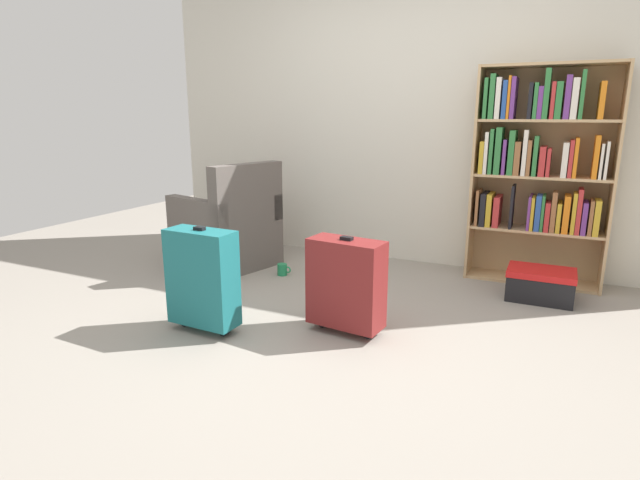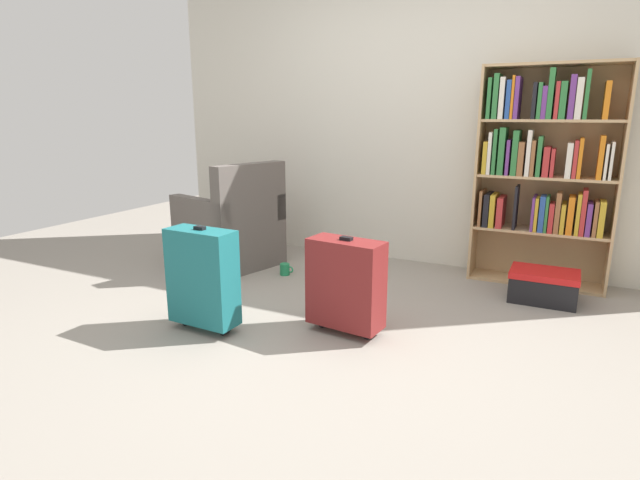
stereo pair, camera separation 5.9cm
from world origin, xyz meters
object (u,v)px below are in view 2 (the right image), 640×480
(mug, at_px, (285,269))
(suitcase_teal, at_px, (203,277))
(bookshelf, at_px, (543,167))
(suitcase_dark_red, at_px, (346,283))
(armchair, at_px, (232,230))
(storage_box, at_px, (543,285))

(mug, height_order, suitcase_teal, suitcase_teal)
(bookshelf, distance_m, suitcase_dark_red, 1.88)
(armchair, bearing_deg, suitcase_dark_red, -30.81)
(armchair, height_order, mug, armchair)
(mug, distance_m, storage_box, 1.96)
(mug, xyz_separation_m, suitcase_dark_red, (0.90, -0.81, 0.26))
(bookshelf, xyz_separation_m, armchair, (-2.38, -0.66, -0.59))
(mug, distance_m, suitcase_teal, 1.20)
(storage_box, relative_size, suitcase_dark_red, 0.76)
(bookshelf, xyz_separation_m, suitcase_teal, (-1.72, -1.87, -0.57))
(suitcase_teal, bearing_deg, bookshelf, 47.47)
(suitcase_dark_red, relative_size, suitcase_teal, 0.92)
(armchair, height_order, suitcase_dark_red, armchair)
(armchair, xyz_separation_m, mug, (0.55, -0.05, -0.27))
(storage_box, bearing_deg, suitcase_dark_red, -133.20)
(suitcase_teal, bearing_deg, suitcase_dark_red, 23.73)
(armchair, height_order, suitcase_teal, armchair)
(bookshelf, bearing_deg, armchair, -164.39)
(suitcase_dark_red, height_order, suitcase_teal, suitcase_teal)
(storage_box, bearing_deg, suitcase_teal, -141.50)
(suitcase_dark_red, bearing_deg, mug, 137.73)
(storage_box, xyz_separation_m, suitcase_dark_red, (-1.04, -1.10, 0.19))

